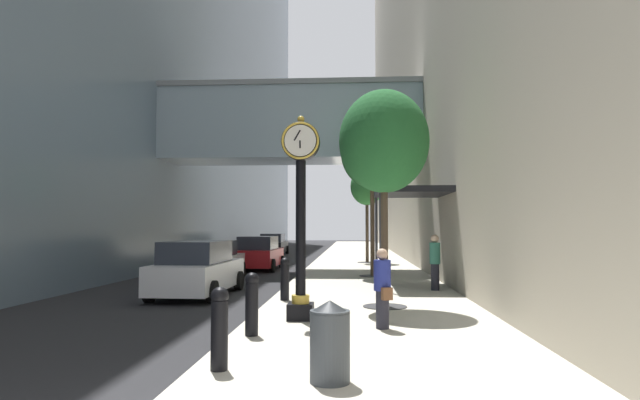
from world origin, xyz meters
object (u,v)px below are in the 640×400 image
(pedestrian_walking, at_px, (383,287))
(pedestrian_by_clock, at_px, (435,260))
(bollard_fourth, at_px, (285,278))
(car_white_trailing, at_px, (198,269))
(street_clock, at_px, (301,207))
(bollard_second, at_px, (252,302))
(bollard_nearest, at_px, (219,326))
(car_silver_near, at_px, (212,261))
(car_black_far, at_px, (273,244))
(car_red_mid, at_px, (259,254))
(street_tree_mid_far, at_px, (367,187))
(street_tree_mid_near, at_px, (372,153))
(trash_bin, at_px, (330,340))
(street_tree_near, at_px, (384,142))

(pedestrian_walking, distance_m, pedestrian_by_clock, 6.80)
(bollard_fourth, xyz_separation_m, car_white_trailing, (-2.95, 1.74, 0.08))
(street_clock, relative_size, car_white_trailing, 0.96)
(car_white_trailing, bearing_deg, bollard_second, -65.60)
(car_white_trailing, bearing_deg, bollard_nearest, -71.63)
(pedestrian_walking, bearing_deg, bollard_fourth, 121.86)
(pedestrian_walking, relative_size, car_white_trailing, 0.34)
(pedestrian_walking, xyz_separation_m, car_white_trailing, (-5.40, 5.69, -0.13))
(bollard_fourth, bearing_deg, bollard_nearest, -90.00)
(bollard_nearest, distance_m, car_silver_near, 14.46)
(bollard_fourth, xyz_separation_m, car_black_far, (-4.29, 26.25, 0.05))
(bollard_nearest, height_order, car_red_mid, car_red_mid)
(bollard_nearest, height_order, bollard_fourth, same)
(street_tree_mid_far, height_order, car_black_far, street_tree_mid_far)
(street_tree_mid_far, relative_size, pedestrian_by_clock, 3.07)
(bollard_second, distance_m, car_silver_near, 12.19)
(pedestrian_walking, bearing_deg, bollard_second, -161.67)
(car_black_far, bearing_deg, bollard_fourth, -80.72)
(pedestrian_by_clock, bearing_deg, car_black_far, 110.27)
(bollard_nearest, xyz_separation_m, bollard_second, (0.00, 2.38, 0.00))
(street_tree_mid_near, bearing_deg, car_white_trailing, -135.32)
(car_red_mid, bearing_deg, street_clock, -76.47)
(street_tree_mid_far, height_order, pedestrian_walking, street_tree_mid_far)
(street_clock, relative_size, bollard_fourth, 3.84)
(bollard_second, distance_m, pedestrian_walking, 2.59)
(bollard_nearest, height_order, bollard_second, same)
(bollard_nearest, distance_m, car_red_mid, 19.14)
(bollard_second, distance_m, trash_bin, 3.27)
(car_silver_near, bearing_deg, pedestrian_walking, -59.68)
(car_white_trailing, bearing_deg, street_clock, -52.36)
(bollard_nearest, relative_size, street_tree_mid_far, 0.21)
(pedestrian_by_clock, bearing_deg, car_red_mid, 128.28)
(trash_bin, distance_m, pedestrian_by_clock, 10.59)
(car_red_mid, xyz_separation_m, car_white_trailing, (-0.12, -10.05, 0.01))
(car_silver_near, height_order, car_red_mid, car_red_mid)
(street_tree_near, distance_m, pedestrian_by_clock, 5.17)
(car_silver_near, bearing_deg, bollard_second, -71.64)
(pedestrian_by_clock, bearing_deg, street_tree_mid_near, 110.79)
(bollard_second, height_order, trash_bin, bollard_second)
(street_tree_mid_near, height_order, pedestrian_by_clock, street_tree_mid_near)
(street_clock, xyz_separation_m, bollard_second, (-0.74, -1.72, -1.83))
(street_tree_near, bearing_deg, car_white_trailing, 153.39)
(street_tree_mid_near, relative_size, pedestrian_by_clock, 3.73)
(street_clock, relative_size, street_tree_mid_near, 0.68)
(bollard_second, distance_m, street_tree_mid_far, 20.91)
(car_white_trailing, bearing_deg, car_silver_near, 99.97)
(pedestrian_walking, bearing_deg, car_silver_near, 120.32)
(pedestrian_by_clock, height_order, car_silver_near, pedestrian_by_clock)
(pedestrian_by_clock, xyz_separation_m, car_silver_near, (-8.30, 4.26, -0.31))
(car_red_mid, height_order, car_white_trailing, car_white_trailing)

